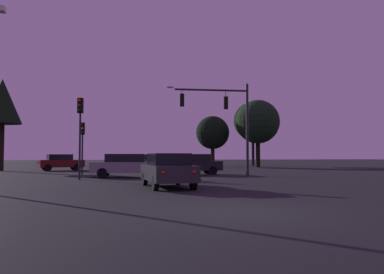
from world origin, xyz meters
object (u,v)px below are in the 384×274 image
object	(u,v)px
traffic_light_corner_right	(82,137)
car_far_lane	(61,162)
tree_center_horizon	(258,122)
traffic_light_corner_left	(80,122)
car_crossing_right	(191,164)
traffic_signal_mast_arm	(224,112)
car_nearside_lane	(168,170)
tree_behind_sign	(213,133)
car_parked_lot	(144,161)
tree_right_cluster	(2,102)
tree_left_far	(253,121)
car_crossing_left	(127,165)

from	to	relation	value
traffic_light_corner_right	car_far_lane	world-z (taller)	traffic_light_corner_right
tree_center_horizon	traffic_light_corner_left	bearing A→B (deg)	-133.43
car_crossing_right	car_far_lane	xyz separation A→B (m)	(-10.54, 9.66, -0.00)
traffic_signal_mast_arm	traffic_light_corner_left	bearing A→B (deg)	-163.18
car_nearside_lane	tree_behind_sign	distance (m)	30.95
traffic_signal_mast_arm	traffic_light_corner_right	xyz separation A→B (m)	(-10.05, 3.04, -1.78)
traffic_signal_mast_arm	car_parked_lot	xyz separation A→B (m)	(-4.78, 13.33, -3.74)
tree_center_horizon	car_far_lane	bearing A→B (deg)	-165.02
tree_right_cluster	car_nearside_lane	bearing A→B (deg)	-58.16
car_nearside_lane	car_crossing_right	distance (m)	10.99
car_nearside_lane	tree_right_cluster	distance (m)	24.55
traffic_signal_mast_arm	tree_behind_sign	world-z (taller)	traffic_signal_mast_arm
tree_left_far	tree_right_cluster	bearing A→B (deg)	-158.62
car_crossing_left	tree_behind_sign	size ratio (longest dim) A/B	0.75
traffic_signal_mast_arm	car_crossing_right	bearing A→B (deg)	146.48
car_nearside_lane	car_crossing_left	xyz separation A→B (m)	(-1.59, 8.11, 0.00)
traffic_light_corner_right	car_crossing_right	distance (m)	8.32
tree_behind_sign	car_crossing_left	bearing A→B (deg)	-117.90
traffic_signal_mast_arm	tree_right_cluster	distance (m)	21.21
car_crossing_left	car_parked_lot	world-z (taller)	same
car_far_lane	tree_right_cluster	size ratio (longest dim) A/B	0.51
car_crossing_right	car_far_lane	distance (m)	14.30
car_nearside_lane	car_crossing_right	world-z (taller)	same
car_far_lane	tree_behind_sign	xyz separation A→B (m)	(16.97, 9.04, 3.47)
car_parked_lot	tree_behind_sign	xyz separation A→B (m)	(9.07, 6.78, 3.47)
traffic_light_corner_right	tree_center_horizon	world-z (taller)	tree_center_horizon
car_far_lane	traffic_light_corner_left	bearing A→B (deg)	-77.93
traffic_light_corner_right	car_parked_lot	xyz separation A→B (m)	(5.27, 10.29, -1.95)
traffic_light_corner_left	car_parked_lot	bearing A→B (deg)	73.24
traffic_signal_mast_arm	car_nearside_lane	world-z (taller)	traffic_signal_mast_arm
tree_behind_sign	tree_left_far	size ratio (longest dim) A/B	0.74
traffic_light_corner_left	car_crossing_right	world-z (taller)	traffic_light_corner_left
tree_right_cluster	car_parked_lot	bearing A→B (deg)	9.16
traffic_light_corner_right	tree_left_far	size ratio (longest dim) A/B	0.45
car_nearside_lane	car_far_lane	bearing A→B (deg)	110.07
tree_left_far	tree_right_cluster	size ratio (longest dim) A/B	1.03
tree_behind_sign	car_crossing_right	bearing A→B (deg)	-108.96
traffic_signal_mast_arm	car_crossing_left	bearing A→B (deg)	-171.73
traffic_light_corner_right	car_far_lane	bearing A→B (deg)	108.05
car_far_lane	tree_left_far	bearing A→B (deg)	25.92
car_crossing_left	car_nearside_lane	bearing A→B (deg)	-78.95
tree_behind_sign	tree_right_cluster	xyz separation A→B (m)	(-22.21, -8.90, 2.03)
car_far_lane	car_crossing_right	bearing A→B (deg)	-42.52
car_nearside_lane	tree_center_horizon	distance (m)	30.08
traffic_light_corner_left	tree_behind_sign	bearing A→B (deg)	58.76
traffic_light_corner_left	car_nearside_lane	world-z (taller)	traffic_light_corner_left
car_far_lane	car_parked_lot	distance (m)	8.21
tree_center_horizon	tree_left_far	bearing A→B (deg)	75.48
car_crossing_right	car_far_lane	world-z (taller)	same
traffic_signal_mast_arm	car_crossing_left	xyz separation A→B (m)	(-6.88, -1.00, -3.74)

